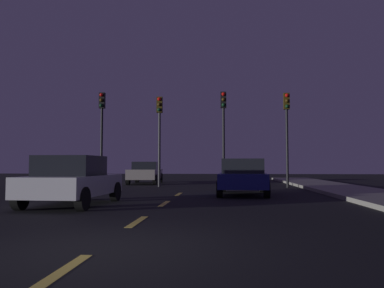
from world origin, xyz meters
TOP-DOWN VIEW (x-y plane):
  - ground_plane at (0.00, 7.00)m, footprint 80.00×80.00m
  - lane_stripe_nearest at (0.00, -1.20)m, footprint 0.16×1.60m
  - lane_stripe_second at (0.00, 2.60)m, footprint 0.16×1.60m
  - lane_stripe_third at (0.00, 6.40)m, footprint 0.16×1.60m
  - lane_stripe_fourth at (0.00, 10.20)m, footprint 0.16×1.60m
  - traffic_signal_far_left at (-5.03, 15.33)m, footprint 0.32×0.38m
  - traffic_signal_center_left at (-1.70, 15.33)m, footprint 0.32×0.38m
  - traffic_signal_center_right at (1.90, 15.33)m, footprint 0.32×0.38m
  - traffic_signal_far_right at (5.35, 15.33)m, footprint 0.32×0.38m
  - car_stopped_ahead at (2.66, 10.21)m, footprint 2.13×4.31m
  - car_adjacent_lane at (-2.70, 5.64)m, footprint 2.07×3.92m
  - car_oncoming_far at (-3.25, 19.06)m, footprint 2.09×4.40m

SIDE VIEW (x-z plane):
  - ground_plane at x=0.00m, z-range 0.00..0.00m
  - lane_stripe_nearest at x=0.00m, z-range 0.00..0.01m
  - lane_stripe_second at x=0.00m, z-range 0.00..0.01m
  - lane_stripe_third at x=0.00m, z-range 0.00..0.01m
  - lane_stripe_fourth at x=0.00m, z-range 0.00..0.01m
  - car_oncoming_far at x=-3.25m, z-range 0.02..1.46m
  - car_stopped_ahead at x=2.66m, z-range 0.01..1.48m
  - car_adjacent_lane at x=-2.70m, z-range 0.01..1.50m
  - traffic_signal_center_left at x=-1.70m, z-range 1.01..6.07m
  - traffic_signal_far_right at x=5.35m, z-range 1.02..6.19m
  - traffic_signal_center_right at x=1.90m, z-range 1.04..6.33m
  - traffic_signal_far_left at x=-5.03m, z-range 1.05..6.41m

